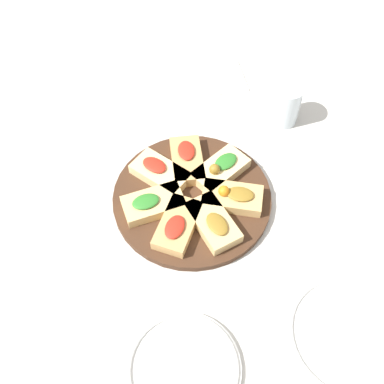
{
  "coord_description": "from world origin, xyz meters",
  "views": [
    {
      "loc": [
        0.23,
        0.48,
        0.8
      ],
      "look_at": [
        0.0,
        0.0,
        0.03
      ],
      "focal_mm": 42.0,
      "sensor_mm": 36.0,
      "label": 1
    }
  ],
  "objects_px": {
    "serving_board": "(192,197)",
    "plate_right": "(183,368)",
    "water_glass": "(285,104)",
    "napkin_stack": "(217,78)",
    "plate_left": "(350,335)"
  },
  "relations": [
    {
      "from": "serving_board",
      "to": "plate_right",
      "type": "height_order",
      "value": "same"
    },
    {
      "from": "plate_left",
      "to": "napkin_stack",
      "type": "bearing_deg",
      "value": -97.75
    },
    {
      "from": "serving_board",
      "to": "plate_left",
      "type": "height_order",
      "value": "same"
    },
    {
      "from": "plate_right",
      "to": "serving_board",
      "type": "bearing_deg",
      "value": -117.86
    },
    {
      "from": "plate_left",
      "to": "water_glass",
      "type": "distance_m",
      "value": 0.53
    },
    {
      "from": "serving_board",
      "to": "napkin_stack",
      "type": "bearing_deg",
      "value": -125.03
    },
    {
      "from": "serving_board",
      "to": "plate_left",
      "type": "distance_m",
      "value": 0.4
    },
    {
      "from": "serving_board",
      "to": "water_glass",
      "type": "bearing_deg",
      "value": -158.34
    },
    {
      "from": "serving_board",
      "to": "plate_left",
      "type": "relative_size",
      "value": 1.48
    },
    {
      "from": "plate_left",
      "to": "water_glass",
      "type": "relative_size",
      "value": 2.28
    },
    {
      "from": "plate_left",
      "to": "plate_right",
      "type": "bearing_deg",
      "value": -14.66
    },
    {
      "from": "water_glass",
      "to": "napkin_stack",
      "type": "bearing_deg",
      "value": -68.39
    },
    {
      "from": "plate_left",
      "to": "water_glass",
      "type": "height_order",
      "value": "water_glass"
    },
    {
      "from": "serving_board",
      "to": "plate_left",
      "type": "xyz_separation_m",
      "value": [
        -0.13,
        0.38,
        -0.0
      ]
    },
    {
      "from": "serving_board",
      "to": "plate_right",
      "type": "xyz_separation_m",
      "value": [
        0.16,
        0.31,
        -0.0
      ]
    }
  ]
}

